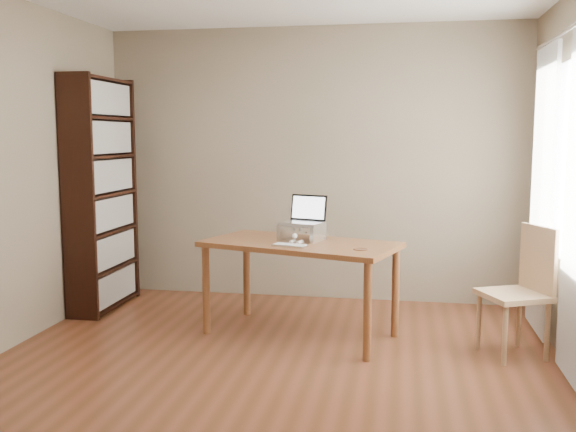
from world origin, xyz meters
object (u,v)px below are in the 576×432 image
at_px(bookshelf, 102,194).
at_px(keyboard, 290,245).
at_px(cat, 305,233).
at_px(chair, 525,287).
at_px(desk, 300,253).
at_px(laptop, 303,216).

xyz_separation_m(bookshelf, keyboard, (1.87, -0.74, -0.29)).
bearing_deg(cat, bookshelf, -177.86).
xyz_separation_m(keyboard, chair, (1.69, 0.01, -0.25)).
distance_m(bookshelf, keyboard, 2.03).
bearing_deg(chair, keyboard, 155.91).
bearing_deg(desk, laptop, 107.44).
distance_m(bookshelf, laptop, 1.95).
relative_size(laptop, chair, 0.39).
height_order(cat, chair, chair).
bearing_deg(keyboard, desk, 93.72).
distance_m(desk, cat, 0.19).
bearing_deg(chair, cat, 144.45).
relative_size(bookshelf, keyboard, 7.54).
bearing_deg(cat, keyboard, -86.56).
bearing_deg(laptop, bookshelf, -173.97).
bearing_deg(chair, bookshelf, 143.93).
height_order(keyboard, cat, cat).
height_order(desk, chair, chair).
bearing_deg(desk, keyboard, -83.51).
distance_m(bookshelf, chair, 3.67).
xyz_separation_m(bookshelf, cat, (1.93, -0.41, -0.24)).
height_order(desk, keyboard, keyboard).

